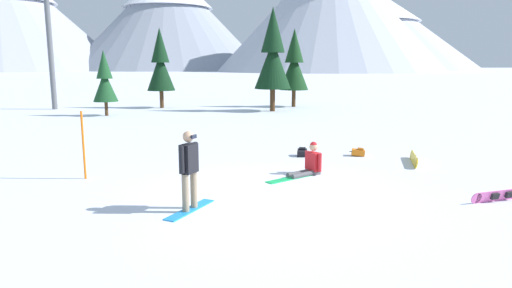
{
  "coord_description": "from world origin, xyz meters",
  "views": [
    {
      "loc": [
        -1.32,
        -10.31,
        3.14
      ],
      "look_at": [
        -0.03,
        1.61,
        1.0
      ],
      "focal_mm": 31.38,
      "sensor_mm": 36.0,
      "label": 1
    }
  ],
  "objects": [
    {
      "name": "pine_tree_leaning",
      "position": [
        -7.56,
        18.14,
        2.19
      ],
      "size": [
        1.49,
        1.49,
        4.01
      ],
      "color": "#472D19",
      "rests_on": "ground_plane"
    },
    {
      "name": "backpack_black",
      "position": [
        1.91,
        4.64,
        0.13
      ],
      "size": [
        0.43,
        0.55,
        0.29
      ],
      "color": "black",
      "rests_on": "ground_plane"
    },
    {
      "name": "snowboarder_foreground",
      "position": [
        -1.74,
        -0.85,
        0.92
      ],
      "size": [
        1.07,
        1.49,
        1.75
      ],
      "color": "#1E8CD8",
      "rests_on": "ground_plane"
    },
    {
      "name": "peak_west_ridge",
      "position": [
        98.76,
        259.57,
        24.7
      ],
      "size": [
        125.81,
        125.81,
        47.28
      ],
      "color": "#B2B7C6",
      "rests_on": "ground_plane"
    },
    {
      "name": "pine_tree_short",
      "position": [
        -4.65,
        22.96,
        3.13
      ],
      "size": [
        2.01,
        2.01,
        5.74
      ],
      "color": "#472D19",
      "rests_on": "ground_plane"
    },
    {
      "name": "backpack_orange",
      "position": [
        3.87,
        4.46,
        0.13
      ],
      "size": [
        0.56,
        0.44,
        0.28
      ],
      "color": "orange",
      "rests_on": "ground_plane"
    },
    {
      "name": "pine_tree_young",
      "position": [
        3.07,
        19.77,
        3.75
      ],
      "size": [
        2.46,
        2.46,
        6.89
      ],
      "color": "#472D19",
      "rests_on": "ground_plane"
    },
    {
      "name": "snowboarder_midground",
      "position": [
        1.53,
        1.98,
        0.33
      ],
      "size": [
        1.72,
        1.3,
        0.95
      ],
      "color": "#4C4C51",
      "rests_on": "ground_plane"
    },
    {
      "name": "loose_snowboard_near_right",
      "position": [
        5.26,
        3.14,
        0.15
      ],
      "size": [
        0.7,
        1.79,
        0.29
      ],
      "color": "yellow",
      "rests_on": "ground_plane"
    },
    {
      "name": "pine_tree_slender",
      "position": [
        5.11,
        22.76,
        3.13
      ],
      "size": [
        2.15,
        2.15,
        5.75
      ],
      "color": "#472D19",
      "rests_on": "ground_plane"
    },
    {
      "name": "ski_lift_tower",
      "position": [
        -12.13,
        22.78,
        5.45
      ],
      "size": [
        3.27,
        0.36,
        9.5
      ],
      "color": "#595B60",
      "rests_on": "ground_plane"
    },
    {
      "name": "trail_marker_pole",
      "position": [
        -4.74,
        2.22,
        0.95
      ],
      "size": [
        0.06,
        0.06,
        1.89
      ],
      "primitive_type": "cylinder",
      "color": "orange",
      "rests_on": "ground_plane"
    },
    {
      "name": "ground_plane",
      "position": [
        0.0,
        0.0,
        0.0
      ],
      "size": [
        800.0,
        800.0,
        0.0
      ],
      "primitive_type": "plane",
      "color": "silver"
    },
    {
      "name": "peak_central_summit",
      "position": [
        52.79,
        187.45,
        27.78
      ],
      "size": [
        99.69,
        99.69,
        53.16
      ],
      "color": "#B2B7C6",
      "rests_on": "ground_plane"
    },
    {
      "name": "loose_snowboard_far_spare",
      "position": [
        5.42,
        -0.97,
        0.14
      ],
      "size": [
        1.68,
        0.46,
        0.27
      ],
      "color": "pink",
      "rests_on": "ground_plane"
    },
    {
      "name": "peak_north_spur",
      "position": [
        -21.53,
        242.06,
        28.48
      ],
      "size": [
        106.46,
        106.46,
        54.51
      ],
      "color": "#8C93A3",
      "rests_on": "ground_plane"
    }
  ]
}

